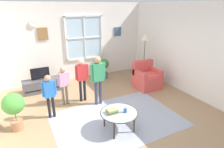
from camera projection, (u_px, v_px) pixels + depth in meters
ground_plane at (115, 117)px, 4.65m from camera, size 5.82×6.61×0.02m
back_wall at (76, 42)px, 6.75m from camera, size 5.22×0.17×2.71m
side_wall_right at (199, 52)px, 5.32m from camera, size 0.12×6.01×2.71m
area_rug at (117, 119)px, 4.53m from camera, size 2.97×2.05×0.01m
tv_stand at (42, 85)px, 5.96m from camera, size 1.12×0.42×0.40m
television at (40, 74)px, 5.82m from camera, size 0.55×0.08×0.39m
armchair at (146, 78)px, 6.22m from camera, size 0.76×0.74×0.87m
coffee_table at (119, 113)px, 4.03m from camera, size 0.82×0.82×0.44m
book_stack at (112, 111)px, 3.99m from camera, size 0.24×0.19×0.09m
cup at (125, 110)px, 4.01m from camera, size 0.08×0.08×0.09m
remote_near_books at (116, 112)px, 4.03m from camera, size 0.08×0.15×0.02m
remote_near_cup at (114, 110)px, 4.09m from camera, size 0.09×0.14×0.02m
person_pink_shirt at (64, 82)px, 5.02m from camera, size 0.32×0.15×1.08m
person_blue_shirt at (49, 92)px, 4.39m from camera, size 0.33×0.15×1.10m
person_red_shirt at (82, 75)px, 5.17m from camera, size 0.38×0.17×1.25m
person_green_shirt at (98, 75)px, 4.96m from camera, size 0.41×0.19×1.37m
potted_plant_by_window at (104, 66)px, 6.97m from camera, size 0.38×0.38×0.75m
potted_plant_corner at (14, 107)px, 3.99m from camera, size 0.46×0.46×0.86m
floor_lamp at (145, 42)px, 6.44m from camera, size 0.32×0.32×1.70m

